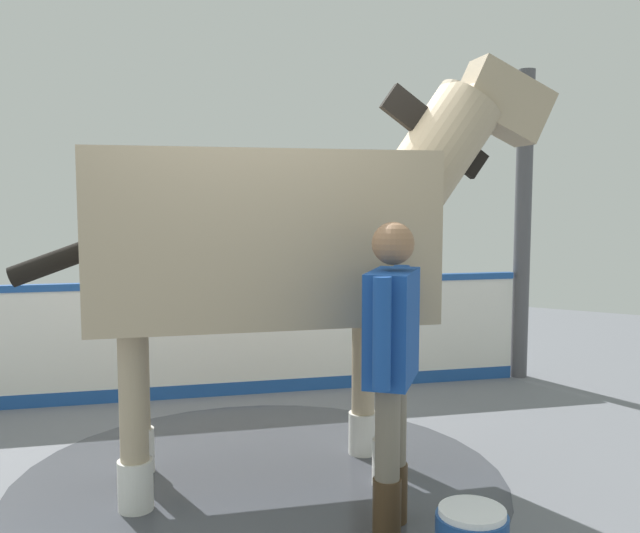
# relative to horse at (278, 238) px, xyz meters

# --- Properties ---
(ground_plane) EXTENTS (16.00, 16.00, 0.02)m
(ground_plane) POSITION_rel_horse_xyz_m (0.26, 0.13, -1.54)
(ground_plane) COLOR slate
(wet_patch) EXTENTS (3.10, 3.10, 0.00)m
(wet_patch) POSITION_rel_horse_xyz_m (0.09, 0.08, -1.53)
(wet_patch) COLOR #42444C
(wet_patch) RESTS_ON ground
(barrier_wall) EXTENTS (4.18, 3.76, 1.05)m
(barrier_wall) POSITION_rel_horse_xyz_m (1.38, -1.36, -1.04)
(barrier_wall) COLOR white
(barrier_wall) RESTS_ON ground
(roof_post_near) EXTENTS (0.16, 0.16, 3.01)m
(roof_post_near) POSITION_rel_horse_xyz_m (-0.76, -3.28, -0.02)
(roof_post_near) COLOR #4C4C51
(roof_post_near) RESTS_ON ground
(horse) EXTENTS (2.65, 2.44, 2.68)m
(horse) POSITION_rel_horse_xyz_m (0.00, 0.00, 0.00)
(horse) COLOR tan
(horse) RESTS_ON ground
(handler) EXTENTS (0.32, 0.65, 1.65)m
(handler) POSITION_rel_horse_xyz_m (-0.90, 0.31, -0.58)
(handler) COLOR #47331E
(handler) RESTS_ON ground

